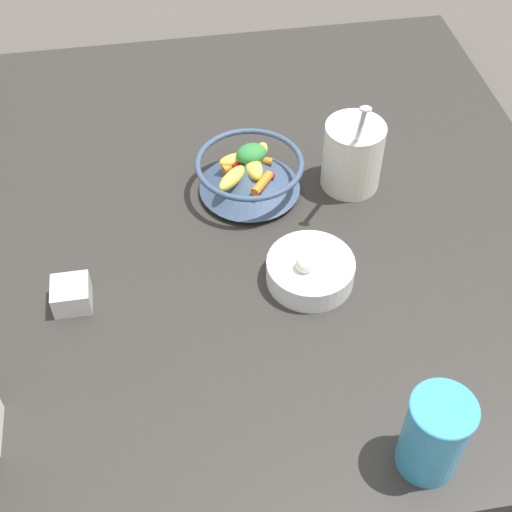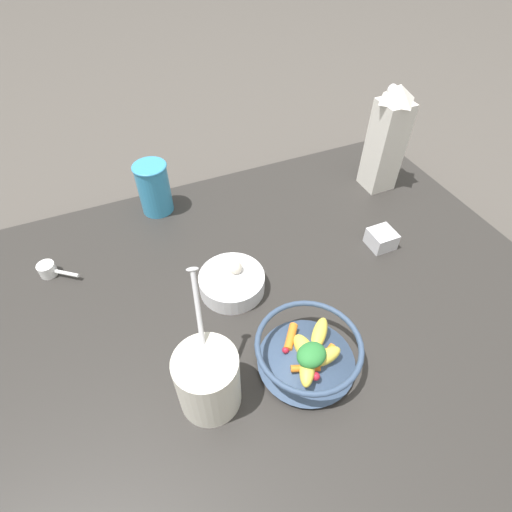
{
  "view_description": "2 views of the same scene",
  "coord_description": "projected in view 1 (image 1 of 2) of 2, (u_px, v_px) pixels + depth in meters",
  "views": [
    {
      "loc": [
        -0.11,
        -0.86,
        0.9
      ],
      "look_at": [
        0.01,
        -0.17,
        0.12
      ],
      "focal_mm": 50.0,
      "sensor_mm": 36.0,
      "label": 1
    },
    {
      "loc": [
        0.26,
        0.34,
        0.7
      ],
      "look_at": [
        0.03,
        -0.19,
        0.1
      ],
      "focal_mm": 28.0,
      "sensor_mm": 36.0,
      "label": 2
    }
  ],
  "objects": [
    {
      "name": "ground_plane",
      "position": [
        236.0,
        230.0,
        1.25
      ],
      "size": [
        6.0,
        6.0,
        0.0
      ],
      "primitive_type": "plane",
      "color": "#4C4742"
    },
    {
      "name": "countertop",
      "position": [
        236.0,
        221.0,
        1.23
      ],
      "size": [
        1.13,
        1.13,
        0.05
      ],
      "color": "#2D2B28",
      "rests_on": "ground_plane"
    },
    {
      "name": "fruit_bowl",
      "position": [
        249.0,
        173.0,
        1.22
      ],
      "size": [
        0.19,
        0.19,
        0.08
      ],
      "color": "#384C6B",
      "rests_on": "countertop"
    },
    {
      "name": "yogurt_tub",
      "position": [
        353.0,
        152.0,
        1.21
      ],
      "size": [
        0.1,
        0.15,
        0.23
      ],
      "color": "silver",
      "rests_on": "countertop"
    },
    {
      "name": "drinking_cup",
      "position": [
        435.0,
        434.0,
        0.86
      ],
      "size": [
        0.08,
        0.08,
        0.13
      ],
      "color": "#3893C6",
      "rests_on": "countertop"
    },
    {
      "name": "spice_jar",
      "position": [
        72.0,
        295.0,
        1.07
      ],
      "size": [
        0.06,
        0.06,
        0.04
      ],
      "color": "silver",
      "rests_on": "countertop"
    },
    {
      "name": "garlic_bowl",
      "position": [
        310.0,
        271.0,
        1.1
      ],
      "size": [
        0.14,
        0.14,
        0.06
      ],
      "color": "white",
      "rests_on": "countertop"
    }
  ]
}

